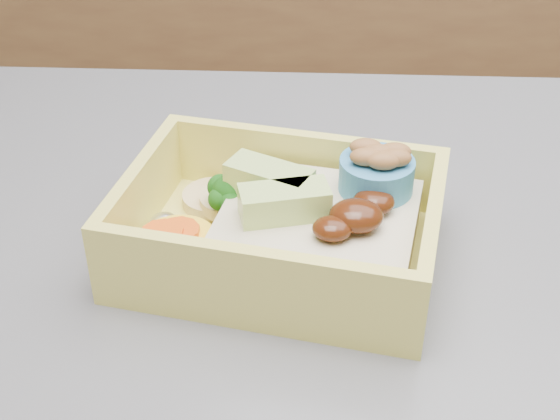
{
  "coord_description": "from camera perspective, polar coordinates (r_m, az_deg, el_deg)",
  "views": [
    {
      "loc": [
        -0.07,
        -0.36,
        1.23
      ],
      "look_at": [
        -0.09,
        0.04,
        0.96
      ],
      "focal_mm": 50.0,
      "sensor_mm": 36.0,
      "label": 1
    }
  ],
  "objects": [
    {
      "name": "bento_box",
      "position": [
        0.49,
        0.77,
        -1.19
      ],
      "size": [
        0.22,
        0.18,
        0.07
      ],
      "rotation": [
        0.0,
        0.0,
        -0.2
      ],
      "color": "#E3D75D",
      "rests_on": "island"
    }
  ]
}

